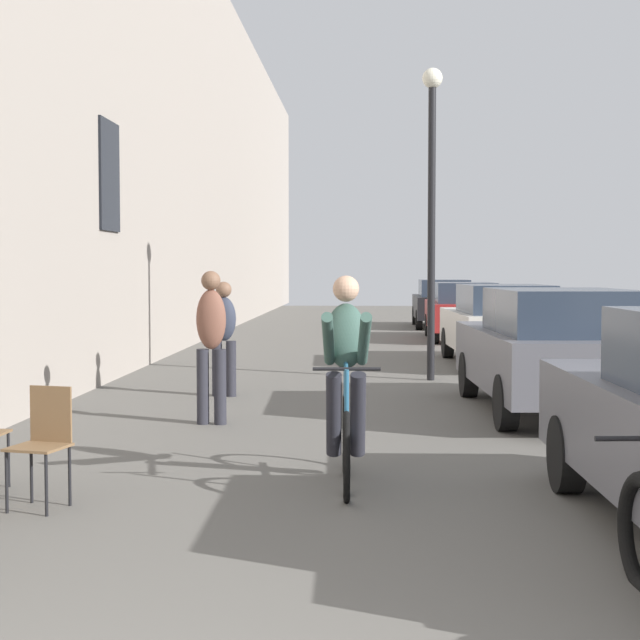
# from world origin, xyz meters

# --- Properties ---
(building_facade_left) EXTENTS (0.54, 68.00, 9.62)m
(building_facade_left) POSITION_xyz_m (-3.45, 14.00, 4.81)
(building_facade_left) COLOR gray
(building_facade_left) RESTS_ON ground_plane
(cafe_chair_mid_toward_wall) EXTENTS (0.46, 0.46, 0.89)m
(cafe_chair_mid_toward_wall) POSITION_xyz_m (-1.60, 4.45, 0.52)
(cafe_chair_mid_toward_wall) COLOR black
(cafe_chair_mid_toward_wall) RESTS_ON ground_plane
(cyclist_on_bicycle) EXTENTS (0.52, 1.76, 1.74)m
(cyclist_on_bicycle) POSITION_xyz_m (0.62, 5.42, 0.81)
(cyclist_on_bicycle) COLOR black
(cyclist_on_bicycle) RESTS_ON ground_plane
(pedestrian_near) EXTENTS (0.35, 0.26, 1.74)m
(pedestrian_near) POSITION_xyz_m (-0.97, 8.35, 0.98)
(pedestrian_near) COLOR #26262D
(pedestrian_near) RESTS_ON ground_plane
(pedestrian_mid) EXTENTS (0.36, 0.27, 1.59)m
(pedestrian_mid) POSITION_xyz_m (-1.18, 10.78, 0.89)
(pedestrian_mid) COLOR #26262D
(pedestrian_mid) RESTS_ON ground_plane
(street_lamp) EXTENTS (0.32, 0.32, 4.90)m
(street_lamp) POSITION_xyz_m (1.81, 12.89, 3.11)
(street_lamp) COLOR black
(street_lamp) RESTS_ON ground_plane
(parked_car_second) EXTENTS (1.95, 4.36, 1.53)m
(parked_car_second) POSITION_xyz_m (3.07, 9.36, 0.79)
(parked_car_second) COLOR #595960
(parked_car_second) RESTS_ON ground_plane
(parked_car_third) EXTENTS (1.88, 4.22, 1.48)m
(parked_car_third) POSITION_xyz_m (3.24, 15.34, 0.77)
(parked_car_third) COLOR beige
(parked_car_third) RESTS_ON ground_plane
(parked_car_fourth) EXTENTS (1.74, 4.04, 1.43)m
(parked_car_fourth) POSITION_xyz_m (3.18, 21.69, 0.74)
(parked_car_fourth) COLOR maroon
(parked_car_fourth) RESTS_ON ground_plane
(parked_car_fifth) EXTENTS (1.75, 4.07, 1.44)m
(parked_car_fifth) POSITION_xyz_m (3.10, 26.91, 0.75)
(parked_car_fifth) COLOR black
(parked_car_fifth) RESTS_ON ground_plane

